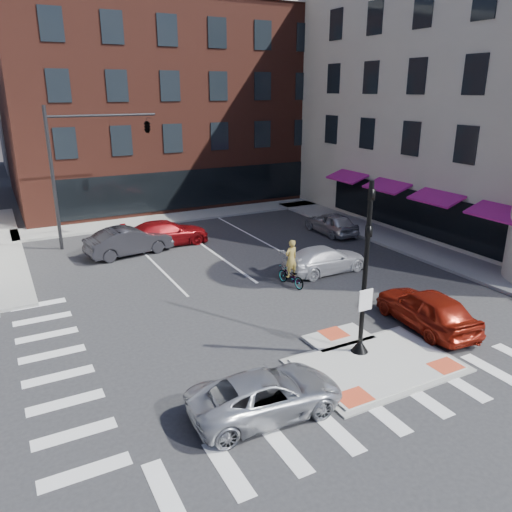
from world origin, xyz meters
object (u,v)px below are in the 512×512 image
red_sedan (427,309)px  cyclist (291,270)px  bg_car_dark (129,241)px  bg_car_silver (331,223)px  bg_car_red (166,233)px  white_pickup (325,259)px  silver_suv (266,394)px

red_sedan → cyclist: (-2.38, 6.12, -0.02)m
red_sedan → bg_car_dark: (-7.88, 14.32, 0.01)m
bg_car_silver → bg_car_red: 10.39m
white_pickup → bg_car_silver: size_ratio=1.10×
cyclist → silver_suv: bearing=46.5°
white_pickup → cyclist: cyclist is taller
white_pickup → bg_car_silver: 7.15m
red_sedan → cyclist: cyclist is taller
bg_car_red → cyclist: 9.52m
silver_suv → bg_car_silver: 19.20m
bg_car_dark → bg_car_red: bearing=-80.6°
bg_car_dark → cyclist: size_ratio=2.11×
red_sedan → bg_car_silver: 13.33m
silver_suv → white_pickup: white_pickup is taller
bg_car_dark → cyclist: cyclist is taller
bg_car_silver → bg_car_red: bearing=-14.3°
bg_car_silver → bg_car_dark: bearing=-8.0°
red_sedan → bg_car_dark: bearing=-55.8°
red_sedan → white_pickup: size_ratio=1.00×
cyclist → red_sedan: bearing=103.4°
bg_car_silver → cyclist: size_ratio=1.84×
cyclist → white_pickup: bearing=-170.4°
red_sedan → white_pickup: bearing=-85.8°
red_sedan → bg_car_red: size_ratio=0.91×
cyclist → bg_car_dark: bearing=-64.0°
silver_suv → red_sedan: size_ratio=0.98×
bg_car_dark → bg_car_red: 2.54m
bg_car_dark → silver_suv: bearing=170.3°
red_sedan → white_pickup: 6.91m
cyclist → bg_car_silver: bearing=-145.3°
bg_car_dark → white_pickup: bearing=-141.6°
red_sedan → bg_car_dark: size_ratio=0.96×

